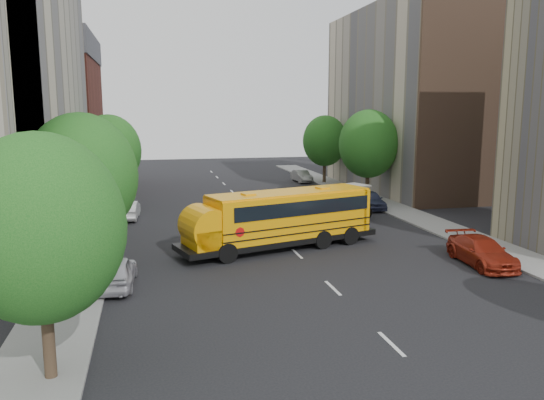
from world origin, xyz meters
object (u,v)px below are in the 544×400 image
object	(u,v)px
street_tree_0	(40,228)
street_tree_5	(325,141)
parked_car_0	(116,272)
parked_car_3	(482,251)
street_tree_1	(82,176)
parked_car_4	(370,200)
parked_car_1	(128,210)
safari_truck	(335,202)
parked_car_5	(302,176)
street_tree_4	(368,144)
school_bus	(278,217)
street_tree_2	(109,151)

from	to	relation	value
street_tree_0	street_tree_5	bearing A→B (deg)	61.19
parked_car_0	parked_car_3	bearing A→B (deg)	-178.52
street_tree_0	street_tree_1	size ratio (longest dim) A/B	0.94
street_tree_0	parked_car_4	size ratio (longest dim) A/B	1.68
street_tree_1	parked_car_1	size ratio (longest dim) A/B	1.91
safari_truck	parked_car_5	size ratio (longest dim) A/B	1.49
parked_car_3	street_tree_4	bearing A→B (deg)	88.20
parked_car_4	parked_car_0	bearing A→B (deg)	-136.44
parked_car_3	parked_car_4	size ratio (longest dim) A/B	1.12
safari_truck	parked_car_0	size ratio (longest dim) A/B	1.44
school_bus	parked_car_1	bearing A→B (deg)	112.28
parked_car_0	school_bus	bearing A→B (deg)	-147.36
school_bus	parked_car_4	distance (m)	15.07
street_tree_1	street_tree_5	world-z (taller)	street_tree_1
street_tree_0	street_tree_5	distance (m)	45.65
street_tree_0	parked_car_0	distance (m)	9.38
street_tree_0	street_tree_4	xyz separation A→B (m)	(22.00, 28.00, 0.43)
street_tree_1	parked_car_4	xyz separation A→B (m)	(20.60, 14.17, -4.20)
parked_car_5	parked_car_4	bearing A→B (deg)	-90.38
street_tree_4	parked_car_4	xyz separation A→B (m)	(-1.40, -3.83, -4.32)
parked_car_0	parked_car_4	world-z (taller)	parked_car_4
street_tree_0	parked_car_5	bearing A→B (deg)	64.48
parked_car_3	parked_car_0	bearing A→B (deg)	-177.49
street_tree_0	street_tree_4	world-z (taller)	street_tree_4
street_tree_0	parked_car_4	bearing A→B (deg)	49.56
street_tree_2	street_tree_5	distance (m)	25.06
parked_car_3	street_tree_1	bearing A→B (deg)	178.06
street_tree_2	parked_car_4	bearing A→B (deg)	-10.52
parked_car_4	parked_car_5	distance (m)	17.32
school_bus	parked_car_5	bearing A→B (deg)	54.74
street_tree_0	street_tree_1	distance (m)	10.00
street_tree_0	parked_car_4	world-z (taller)	street_tree_0
parked_car_1	parked_car_4	world-z (taller)	parked_car_4
street_tree_4	parked_car_0	bearing A→B (deg)	-136.44
school_bus	parked_car_5	size ratio (longest dim) A/B	3.03
school_bus	parked_car_4	xyz separation A→B (m)	(10.41, 10.84, -1.16)
street_tree_1	street_tree_5	bearing A→B (deg)	53.75
street_tree_2	parked_car_3	xyz separation A→B (m)	(19.80, -20.20, -4.11)
street_tree_4	parked_car_5	world-z (taller)	street_tree_4
safari_truck	parked_car_0	bearing A→B (deg)	-160.74
parked_car_5	parked_car_1	bearing A→B (deg)	-140.02
street_tree_2	parked_car_5	world-z (taller)	street_tree_2
street_tree_4	school_bus	bearing A→B (deg)	-128.83
street_tree_4	parked_car_5	size ratio (longest dim) A/B	1.98
parked_car_1	street_tree_4	bearing A→B (deg)	-166.14
safari_truck	street_tree_2	bearing A→B (deg)	135.59
safari_truck	parked_car_4	bearing A→B (deg)	19.15
street_tree_2	street_tree_4	size ratio (longest dim) A/B	0.95
street_tree_1	street_tree_2	world-z (taller)	street_tree_1
street_tree_5	parked_car_0	world-z (taller)	street_tree_5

